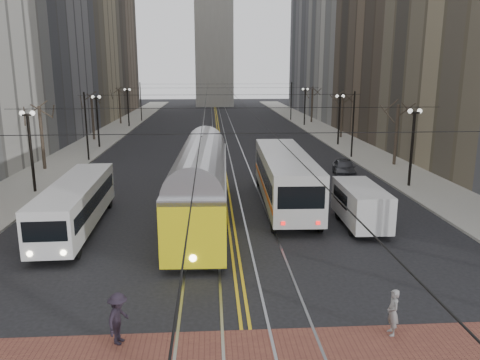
{
  "coord_description": "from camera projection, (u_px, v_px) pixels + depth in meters",
  "views": [
    {
      "loc": [
        -1.09,
        -15.2,
        8.59
      ],
      "look_at": [
        0.4,
        8.48,
        3.0
      ],
      "focal_mm": 35.0,
      "sensor_mm": 36.0,
      "label": 1
    }
  ],
  "objects": [
    {
      "name": "ground",
      "position": [
        244.0,
        315.0,
        16.81
      ],
      "size": [
        260.0,
        260.0,
        0.0
      ],
      "primitive_type": "plane",
      "color": "black",
      "rests_on": "ground"
    },
    {
      "name": "sidewalk_left",
      "position": [
        102.0,
        139.0,
        59.59
      ],
      "size": [
        5.0,
        140.0,
        0.15
      ],
      "primitive_type": "cube",
      "color": "gray",
      "rests_on": "ground"
    },
    {
      "name": "sidewalk_right",
      "position": [
        333.0,
        137.0,
        61.42
      ],
      "size": [
        5.0,
        140.0,
        0.15
      ],
      "primitive_type": "cube",
      "color": "gray",
      "rests_on": "ground"
    },
    {
      "name": "streetcar_rails",
      "position": [
        219.0,
        138.0,
        60.52
      ],
      "size": [
        4.8,
        130.0,
        0.02
      ],
      "primitive_type": "cube",
      "color": "gray",
      "rests_on": "ground"
    },
    {
      "name": "centre_lines",
      "position": [
        219.0,
        138.0,
        60.52
      ],
      "size": [
        0.42,
        130.0,
        0.01
      ],
      "primitive_type": "cube",
      "color": "gold",
      "rests_on": "ground"
    },
    {
      "name": "building_left_far",
      "position": [
        88.0,
        12.0,
        94.21
      ],
      "size": [
        16.0,
        20.0,
        40.0
      ],
      "primitive_type": "cube",
      "color": "brown",
      "rests_on": "ground"
    },
    {
      "name": "building_right_mid",
      "position": [
        419.0,
        2.0,
        59.15
      ],
      "size": [
        16.0,
        20.0,
        34.0
      ],
      "primitive_type": "cube",
      "color": "brown",
      "rests_on": "ground"
    },
    {
      "name": "building_right_far",
      "position": [
        337.0,
        14.0,
        97.33
      ],
      "size": [
        16.0,
        20.0,
        40.0
      ],
      "primitive_type": "cube",
      "color": "slate",
      "rests_on": "ground"
    },
    {
      "name": "lamp_posts",
      "position": [
        222.0,
        133.0,
        44.09
      ],
      "size": [
        27.6,
        57.2,
        5.6
      ],
      "color": "black",
      "rests_on": "ground"
    },
    {
      "name": "street_trees",
      "position": [
        221.0,
        125.0,
        50.41
      ],
      "size": [
        31.68,
        53.28,
        5.6
      ],
      "color": "#382D23",
      "rests_on": "ground"
    },
    {
      "name": "trolley_wires",
      "position": [
        221.0,
        117.0,
        49.78
      ],
      "size": [
        25.96,
        120.0,
        6.6
      ],
      "color": "black",
      "rests_on": "ground"
    },
    {
      "name": "transit_bus",
      "position": [
        76.0,
        207.0,
        25.47
      ],
      "size": [
        2.54,
        10.77,
        2.68
      ],
      "primitive_type": "cube",
      "rotation": [
        0.0,
        0.0,
        0.03
      ],
      "color": "silver",
      "rests_on": "ground"
    },
    {
      "name": "streetcar",
      "position": [
        201.0,
        191.0,
        26.86
      ],
      "size": [
        3.3,
        15.4,
        3.61
      ],
      "primitive_type": "cube",
      "rotation": [
        0.0,
        0.0,
        -0.03
      ],
      "color": "yellow",
      "rests_on": "ground"
    },
    {
      "name": "rear_bus",
      "position": [
        285.0,
        179.0,
        30.21
      ],
      "size": [
        3.19,
        13.09,
        3.4
      ],
      "primitive_type": "cube",
      "rotation": [
        0.0,
        0.0,
        -0.03
      ],
      "color": "#BABABA",
      "rests_on": "ground"
    },
    {
      "name": "cargo_van",
      "position": [
        361.0,
        207.0,
        26.0
      ],
      "size": [
        2.14,
        5.33,
        2.34
      ],
      "primitive_type": "cube",
      "rotation": [
        0.0,
        0.0,
        -0.02
      ],
      "color": "silver",
      "rests_on": "ground"
    },
    {
      "name": "sedan_grey",
      "position": [
        344.0,
        168.0,
        38.62
      ],
      "size": [
        2.42,
        4.48,
        1.45
      ],
      "primitive_type": "imported",
      "rotation": [
        0.0,
        0.0,
        -0.17
      ],
      "color": "#393A40",
      "rests_on": "ground"
    },
    {
      "name": "sedan_silver",
      "position": [
        276.0,
        151.0,
        47.1
      ],
      "size": [
        1.97,
        4.23,
        1.34
      ],
      "primitive_type": "imported",
      "rotation": [
        0.0,
        0.0,
        0.14
      ],
      "color": "#9A9DA1",
      "rests_on": "ground"
    },
    {
      "name": "pedestrian_b",
      "position": [
        393.0,
        312.0,
        15.41
      ],
      "size": [
        0.41,
        0.6,
        1.58
      ],
      "primitive_type": "imported",
      "rotation": [
        0.0,
        0.0,
        4.66
      ],
      "color": "gray",
      "rests_on": "crosswalk_band"
    },
    {
      "name": "pedestrian_d",
      "position": [
        118.0,
        318.0,
        14.9
      ],
      "size": [
        0.93,
        1.25,
        1.72
      ],
      "primitive_type": "imported",
      "rotation": [
        0.0,
        0.0,
        1.29
      ],
      "color": "black",
      "rests_on": "crosswalk_band"
    }
  ]
}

